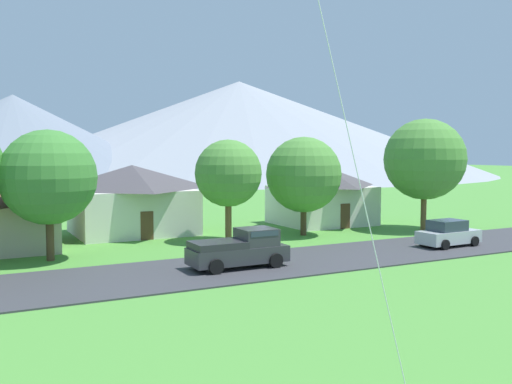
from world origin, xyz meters
TOP-DOWN VIEW (x-y plane):
  - road_strip at (0.00, 28.00)m, footprint 160.00×7.18m
  - mountain_far_east_ridge at (59.24, 143.37)m, footprint 134.95×134.95m
  - mountain_far_west_ridge at (0.34, 131.22)m, footprint 71.57×71.57m
  - house_left_center at (17.19, 41.02)m, footprint 7.84×7.23m
  - house_rightmost at (1.52, 43.01)m, footprint 9.01×7.91m
  - tree_near_left at (6.29, 36.21)m, footprint 4.57×4.57m
  - tree_left_of_center at (22.22, 34.27)m, footprint 6.30×6.30m
  - tree_right_of_center at (-5.47, 34.65)m, footprint 5.32×5.32m
  - tree_far_right at (12.38, 36.26)m, footprint 5.52×5.52m
  - parked_car_silver_west_end at (17.79, 27.52)m, footprint 4.27×2.21m
  - pickup_truck_charcoal_west_side at (3.07, 27.77)m, footprint 5.20×2.32m

SIDE VIEW (x-z plane):
  - road_strip at x=0.00m, z-range 0.00..0.08m
  - parked_car_silver_west_end at x=17.79m, z-range 0.03..1.71m
  - pickup_truck_charcoal_west_side at x=3.07m, z-range 0.06..2.06m
  - house_left_center at x=17.19m, z-range 0.09..5.07m
  - house_rightmost at x=1.52m, z-range 0.09..5.22m
  - tree_far_right at x=12.38m, z-range 0.84..8.05m
  - tree_near_left at x=6.29m, z-range 1.17..8.13m
  - tree_right_of_center at x=-5.47m, z-range 1.01..8.38m
  - tree_left_of_center at x=22.22m, z-range 1.18..9.86m
  - mountain_far_west_ridge at x=0.34m, z-range 0.00..18.10m
  - mountain_far_east_ridge at x=59.24m, z-range 0.00..25.48m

